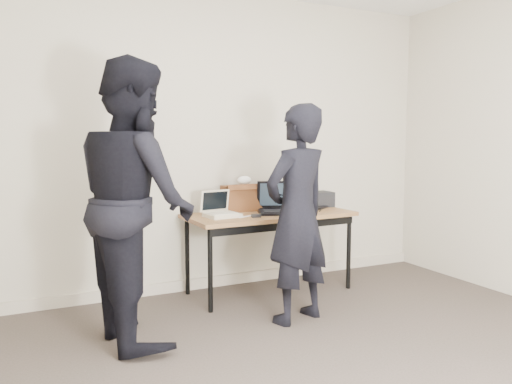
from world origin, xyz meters
TOP-DOWN VIEW (x-y plane):
  - room at (0.00, 0.00)m, footprint 4.60×4.60m
  - desk at (0.37, 1.88)m, footprint 1.53×0.71m
  - laptop_beige at (-0.10, 1.89)m, footprint 0.31×0.30m
  - laptop_center at (0.45, 1.88)m, footprint 0.46×0.45m
  - laptop_right at (0.86, 2.05)m, footprint 0.43×0.43m
  - leather_satchel at (0.19, 2.11)m, footprint 0.37×0.21m
  - tissue at (0.22, 2.11)m, footprint 0.14×0.11m
  - equipment_box at (1.00, 2.07)m, footprint 0.26×0.22m
  - power_brick at (0.15, 1.71)m, footprint 0.08×0.06m
  - cables at (0.36, 1.91)m, footprint 1.15×0.35m
  - person_typist at (0.23, 1.15)m, footprint 0.69×0.55m
  - person_observer at (-0.93, 1.35)m, footprint 0.82×1.00m
  - baseboard at (0.00, 2.23)m, footprint 4.50×0.03m

SIDE VIEW (x-z plane):
  - baseboard at x=0.00m, z-range 0.00..0.10m
  - desk at x=0.37m, z-range 0.30..1.02m
  - cables at x=0.36m, z-range 0.72..0.73m
  - power_brick at x=0.15m, z-range 0.72..0.75m
  - laptop_beige at x=-0.10m, z-range 0.65..0.88m
  - laptop_right at x=0.86m, z-range 0.66..0.89m
  - laptop_center at x=0.45m, z-range 0.64..0.92m
  - equipment_box at x=1.00m, z-range 0.72..0.87m
  - person_typist at x=0.23m, z-range 0.00..1.64m
  - leather_satchel at x=0.19m, z-range 0.72..0.97m
  - person_observer at x=-0.93m, z-range 0.00..1.92m
  - tissue at x=0.22m, z-range 0.97..1.04m
  - room at x=0.00m, z-range -0.05..2.75m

